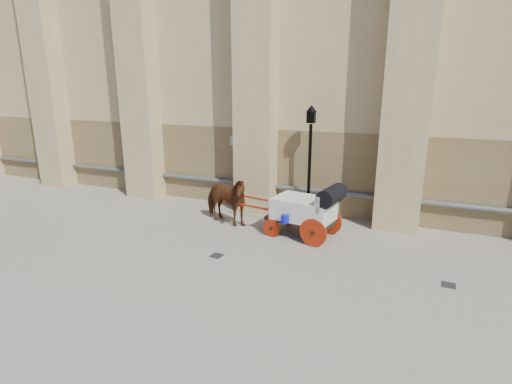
% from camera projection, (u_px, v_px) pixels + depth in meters
% --- Properties ---
extents(ground, '(90.00, 90.00, 0.00)m').
position_uv_depth(ground, '(239.00, 250.00, 11.47)').
color(ground, gray).
rests_on(ground, ground).
extents(horse, '(2.16, 1.41, 1.68)m').
position_uv_depth(horse, '(225.00, 200.00, 13.35)').
color(horse, brown).
rests_on(horse, ground).
extents(carriage, '(4.05, 1.71, 1.72)m').
position_uv_depth(carriage, '(307.00, 208.00, 12.18)').
color(carriage, black).
rests_on(carriage, ground).
extents(street_lamp, '(0.37, 0.37, 3.92)m').
position_uv_depth(street_lamp, '(310.00, 160.00, 13.54)').
color(street_lamp, black).
rests_on(street_lamp, ground).
extents(drain_grate_near, '(0.35, 0.35, 0.01)m').
position_uv_depth(drain_grate_near, '(217.00, 256.00, 11.06)').
color(drain_grate_near, black).
rests_on(drain_grate_near, ground).
extents(drain_grate_far, '(0.33, 0.33, 0.01)m').
position_uv_depth(drain_grate_far, '(449.00, 285.00, 9.46)').
color(drain_grate_far, black).
rests_on(drain_grate_far, ground).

